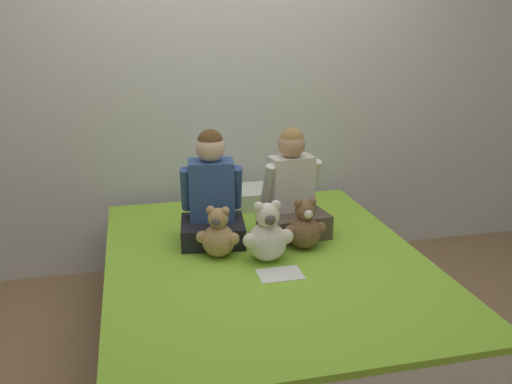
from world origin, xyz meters
TOP-DOWN VIEW (x-y plane):
  - ground_plane at (0.00, 0.00)m, footprint 14.00×14.00m
  - wall_behind_bed at (0.00, 1.12)m, footprint 8.00×0.06m
  - bed at (0.00, 0.00)m, footprint 1.60×1.97m
  - child_on_left at (-0.23, 0.30)m, footprint 0.37×0.35m
  - child_on_right at (0.22, 0.29)m, footprint 0.37×0.35m
  - teddy_bear_held_by_left_child at (-0.23, 0.07)m, footprint 0.21×0.17m
  - teddy_bear_held_by_right_child at (0.23, 0.07)m, footprint 0.23×0.17m
  - teddy_bear_between_children at (-0.00, -0.03)m, footprint 0.26×0.20m
  - pillow_at_headboard at (0.00, 0.81)m, footprint 0.45×0.30m
  - sign_card at (0.02, -0.21)m, footprint 0.21×0.15m

SIDE VIEW (x-z plane):
  - ground_plane at x=0.00m, z-range 0.00..0.00m
  - bed at x=0.00m, z-range 0.00..0.50m
  - sign_card at x=0.02m, z-range 0.50..0.51m
  - pillow_at_headboard at x=0.00m, z-range 0.50..0.61m
  - teddy_bear_held_by_left_child at x=-0.23m, z-range 0.48..0.75m
  - teddy_bear_held_by_right_child at x=0.23m, z-range 0.48..0.76m
  - teddy_bear_between_children at x=0.00m, z-range 0.48..0.79m
  - child_on_right at x=0.22m, z-range 0.44..1.03m
  - child_on_left at x=-0.23m, z-range 0.45..1.05m
  - wall_behind_bed at x=0.00m, z-range 0.00..2.50m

